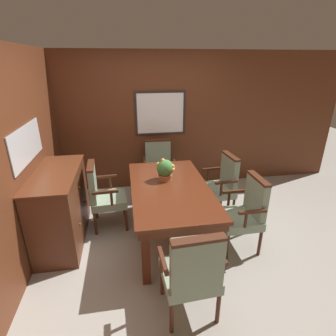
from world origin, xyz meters
The scene contains 11 objects.
ground_plane centered at (0.00, 0.00, 0.00)m, with size 14.00×14.00×0.00m, color #A39E93.
wall_back centered at (0.00, 1.81, 1.23)m, with size 7.20×0.08×2.45m.
wall_left centered at (-1.71, 0.00, 1.23)m, with size 0.08×7.20×2.45m.
dining_table centered at (0.00, 0.15, 0.65)m, with size 1.00×1.82×0.75m.
chair_head_near centered at (-0.02, -1.12, 0.52)m, with size 0.57×0.51×0.97m.
chair_right_near centered at (0.89, -0.23, 0.52)m, with size 0.49×0.55×0.97m.
chair_right_far centered at (0.87, 0.58, 0.52)m, with size 0.52×0.57×0.97m.
chair_left_far centered at (-0.90, 0.54, 0.52)m, with size 0.52×0.57×0.97m.
chair_head_far centered at (0.03, 1.47, 0.52)m, with size 0.56×0.50×0.97m.
potted_plant centered at (-0.02, 0.38, 0.89)m, with size 0.25×0.24×0.30m.
sideboard_cabinet centered at (-1.42, 0.29, 0.50)m, with size 0.54×1.27×0.99m.
Camera 1 is at (-0.53, -2.87, 2.26)m, focal length 28.00 mm.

